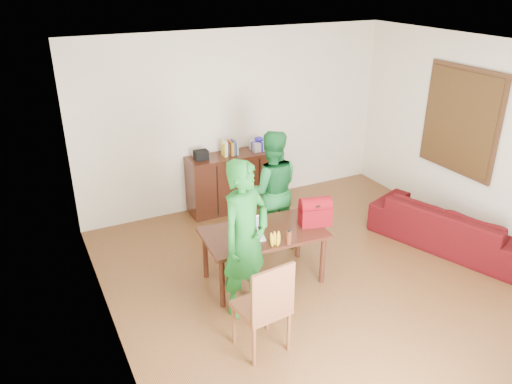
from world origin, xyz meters
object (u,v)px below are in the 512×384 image
person_far (271,190)px  laptop (252,235)px  person_near (245,239)px  red_bag (315,214)px  table (264,237)px  bottle (289,237)px  chair (262,323)px  sofa (449,225)px

person_far → laptop: (-0.68, -0.81, -0.10)m
person_near → red_bag: bearing=-7.9°
table → bottle: size_ratio=8.37×
table → person_near: person_near is taller
person_far → red_bag: person_far is taller
chair → laptop: chair is taller
chair → red_bag: (1.20, 0.95, 0.50)m
table → sofa: table is taller
laptop → bottle: bearing=-28.4°
person_near → table: bearing=19.9°
chair → bottle: bearing=39.1°
chair → person_far: (1.05, 1.79, 0.51)m
chair → sofa: chair is taller
person_far → sofa: (2.15, -1.12, -0.51)m
red_bag → laptop: bearing=-166.7°
sofa → laptop: bearing=64.1°
person_far → bottle: person_far is taller
table → chair: bearing=-113.8°
laptop → sofa: 2.88m
person_near → sofa: bearing=-22.9°
person_near → person_far: (0.91, 1.13, -0.07)m
chair → bottle: chair is taller
laptop → red_bag: size_ratio=0.91×
table → bottle: bottle is taller
person_near → person_far: person_near is taller
person_near → person_far: size_ratio=1.09×
bottle → red_bag: bearing=27.5°
person_far → red_bag: size_ratio=4.38×
person_near → bottle: (0.55, 0.02, -0.13)m
person_near → laptop: size_ratio=5.24×
bottle → sofa: bottle is taller
chair → laptop: bearing=63.6°
table → person_near: (-0.42, -0.40, 0.29)m
table → person_far: 0.91m
person_near → person_far: bearing=28.0°
table → laptop: (-0.19, -0.08, 0.12)m
person_far → red_bag: bearing=117.7°
person_far → sofa: 2.47m
person_far → laptop: size_ratio=4.81×
laptop → sofa: bearing=8.5°
bottle → red_bag: 0.58m
table → red_bag: size_ratio=3.99×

